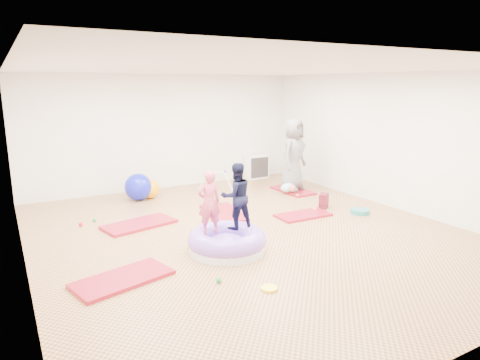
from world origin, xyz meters
TOP-DOWN VIEW (x-y plane):
  - room at (0.00, 0.00)m, footprint 7.01×8.01m
  - gym_mat_front_left at (-2.41, -0.78)m, footprint 1.39×0.93m
  - gym_mat_mid_left at (-1.55, 1.35)m, footprint 1.40×0.91m
  - gym_mat_center_back at (0.14, 1.21)m, footprint 0.85×1.38m
  - gym_mat_right at (1.45, 0.32)m, footprint 1.10×0.57m
  - gym_mat_rear_right at (2.48, 2.07)m, footprint 0.60×1.17m
  - inflatable_cushion at (-0.71, -0.54)m, footprint 1.23×1.23m
  - child_pink at (-0.96, -0.43)m, footprint 0.38×0.27m
  - child_navy at (-0.49, -0.44)m, footprint 0.55×0.45m
  - adult_caregiver at (2.49, 2.08)m, footprint 1.00×0.86m
  - infant at (2.22, 1.87)m, footprint 0.37×0.38m
  - ball_pit_balls at (-0.26, 1.05)m, footprint 4.81×3.52m
  - exercise_ball_blue at (-1.03, 3.12)m, footprint 0.61×0.61m
  - exercise_ball_orange at (-0.76, 3.16)m, footprint 0.44×0.44m
  - infant_play_gym at (0.79, 2.88)m, footprint 0.66×0.63m
  - cube_shelf at (2.52, 3.79)m, footprint 0.65×0.32m
  - balance_disc at (2.57, -0.10)m, footprint 0.38×0.38m
  - backpack at (2.19, 0.58)m, footprint 0.31×0.29m
  - yellow_toy at (-0.86, -1.95)m, footprint 0.21×0.21m

SIDE VIEW (x-z plane):
  - yellow_toy at x=-0.86m, z-range 0.00..0.03m
  - gym_mat_right at x=1.45m, z-range 0.00..0.05m
  - gym_mat_rear_right at x=2.48m, z-range 0.00..0.05m
  - gym_mat_front_left at x=-2.41m, z-range 0.00..0.05m
  - gym_mat_mid_left at x=-1.55m, z-range 0.00..0.05m
  - gym_mat_center_back at x=0.14m, z-range 0.00..0.05m
  - ball_pit_balls at x=-0.26m, z-range 0.00..0.07m
  - balance_disc at x=2.57m, z-range 0.00..0.09m
  - inflatable_cushion at x=-0.71m, z-range -0.04..0.34m
  - backpack at x=2.19m, z-range 0.00..0.31m
  - infant at x=2.22m, z-range 0.05..0.27m
  - exercise_ball_orange at x=-0.76m, z-range 0.00..0.44m
  - exercise_ball_blue at x=-1.03m, z-range 0.00..0.61m
  - cube_shelf at x=2.52m, z-range 0.00..0.65m
  - infant_play_gym at x=0.79m, z-range 0.09..0.59m
  - child_pink at x=-0.96m, z-range 0.35..1.34m
  - child_navy at x=-0.49m, z-range 0.35..1.42m
  - adult_caregiver at x=2.49m, z-range 0.05..1.77m
  - room at x=0.00m, z-range 0.00..2.80m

